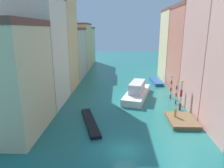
{
  "coord_description": "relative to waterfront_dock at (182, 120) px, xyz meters",
  "views": [
    {
      "loc": [
        -0.78,
        -19.18,
        12.53
      ],
      "look_at": [
        -2.16,
        21.88,
        1.5
      ],
      "focal_mm": 32.62,
      "sensor_mm": 36.0,
      "label": 1
    }
  ],
  "objects": [
    {
      "name": "building_right_3",
      "position": [
        6.06,
        25.76,
        8.46
      ],
      "size": [
        8.0,
        9.71,
        17.43
      ],
      "color": "beige",
      "rests_on": "ground"
    },
    {
      "name": "mooring_pole_2",
      "position": [
        0.94,
        10.44,
        1.96
      ],
      "size": [
        0.32,
        0.32,
        4.36
      ],
      "color": "red",
      "rests_on": "ground"
    },
    {
      "name": "building_left_4",
      "position": [
        -22.25,
        39.57,
        6.96
      ],
      "size": [
        8.0,
        11.58,
        14.44
      ],
      "color": "#DBB77A",
      "rests_on": "ground"
    },
    {
      "name": "mooring_pole_1",
      "position": [
        1.09,
        7.34,
        1.85
      ],
      "size": [
        0.28,
        0.28,
        4.15
      ],
      "color": "red",
      "rests_on": "ground"
    },
    {
      "name": "building_left_2",
      "position": [
        -22.25,
        16.64,
        10.34
      ],
      "size": [
        8.0,
        9.2,
        21.2
      ],
      "color": "#DBB77A",
      "rests_on": "ground"
    },
    {
      "name": "person_on_dock",
      "position": [
        -0.78,
        0.67,
        0.91
      ],
      "size": [
        0.36,
        0.36,
        1.38
      ],
      "color": "gold",
      "rests_on": "waterfront_dock"
    },
    {
      "name": "gondola_black",
      "position": [
        -12.72,
        -0.89,
        -0.05
      ],
      "size": [
        3.86,
        8.87,
        0.45
      ],
      "color": "black",
      "rests_on": "ground"
    },
    {
      "name": "ground_plane",
      "position": [
        -8.1,
        17.29,
        -0.27
      ],
      "size": [
        154.0,
        154.0,
        0.0
      ],
      "primitive_type": "plane",
      "color": "#1E6B66"
    },
    {
      "name": "building_left_0",
      "position": [
        -22.25,
        -3.04,
        6.6
      ],
      "size": [
        8.0,
        10.48,
        13.71
      ],
      "color": "beige",
      "rests_on": "ground"
    },
    {
      "name": "building_left_1",
      "position": [
        -22.25,
        7.14,
        8.69
      ],
      "size": [
        8.0,
        9.71,
        17.9
      ],
      "color": "beige",
      "rests_on": "ground"
    },
    {
      "name": "vaporetto_white",
      "position": [
        -5.36,
        10.68,
        0.83
      ],
      "size": [
        6.37,
        12.06,
        3.02
      ],
      "color": "white",
      "rests_on": "ground"
    },
    {
      "name": "waterfront_dock",
      "position": [
        0.0,
        0.0,
        0.0
      ],
      "size": [
        3.69,
        5.12,
        0.54
      ],
      "color": "brown",
      "rests_on": "ground"
    },
    {
      "name": "building_right_2",
      "position": [
        6.06,
        15.19,
        8.43
      ],
      "size": [
        8.0,
        10.76,
        17.37
      ],
      "color": "#C6705B",
      "rests_on": "ground"
    },
    {
      "name": "motorboat_0",
      "position": [
        0.25,
        21.79,
        0.04
      ],
      "size": [
        2.27,
        7.05,
        0.63
      ],
      "color": "#234C93",
      "rests_on": "ground"
    },
    {
      "name": "building_left_5",
      "position": [
        -22.25,
        50.57,
        6.44
      ],
      "size": [
        8.0,
        10.36,
        13.41
      ],
      "color": "#DBB77A",
      "rests_on": "ground"
    },
    {
      "name": "building_right_1",
      "position": [
        6.06,
        4.87,
        10.77
      ],
      "size": [
        8.0,
        9.85,
        22.04
      ],
      "color": "tan",
      "rests_on": "ground"
    },
    {
      "name": "building_left_3",
      "position": [
        -22.25,
        27.47,
        6.25
      ],
      "size": [
        8.0,
        12.22,
        13.01
      ],
      "color": "#BCB299",
      "rests_on": "ground"
    },
    {
      "name": "mooring_pole_0",
      "position": [
        1.03,
        4.56,
        2.23
      ],
      "size": [
        0.39,
        0.39,
        4.89
      ],
      "color": "red",
      "rests_on": "ground"
    }
  ]
}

